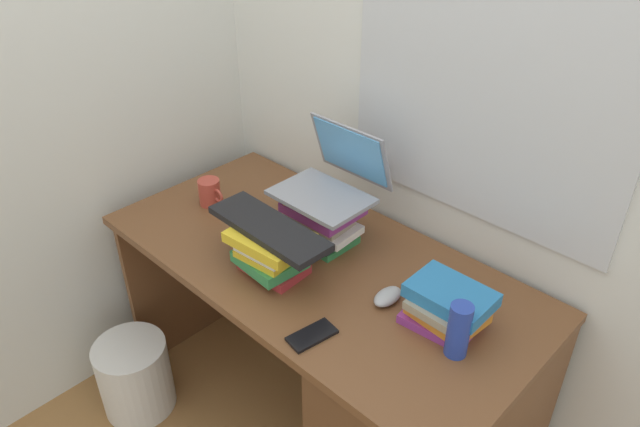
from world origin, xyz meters
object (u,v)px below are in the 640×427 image
(desk, at_px, (397,402))
(computer_mouse, at_px, (386,297))
(wastebasket, at_px, (135,376))
(laptop, at_px, (334,178))
(water_bottle, at_px, (459,330))
(mug, at_px, (210,192))
(cell_phone, at_px, (312,335))
(book_stack_side, at_px, (447,306))
(book_stack_tall, at_px, (322,219))
(book_stack_keyboard_riser, at_px, (271,251))
(keyboard, at_px, (269,228))

(desk, height_order, computer_mouse, computer_mouse)
(computer_mouse, height_order, wastebasket, computer_mouse)
(laptop, relative_size, water_bottle, 1.89)
(desk, distance_m, wastebasket, 1.04)
(mug, height_order, cell_phone, mug)
(book_stack_side, xyz_separation_m, mug, (-0.98, -0.07, -0.01))
(book_stack_tall, height_order, wastebasket, book_stack_tall)
(book_stack_keyboard_riser, distance_m, keyboard, 0.08)
(desk, relative_size, book_stack_keyboard_riser, 5.96)
(book_stack_keyboard_riser, relative_size, computer_mouse, 2.37)
(desk, relative_size, water_bottle, 9.06)
(computer_mouse, distance_m, cell_phone, 0.26)
(desk, relative_size, laptop, 4.81)
(water_bottle, xyz_separation_m, cell_phone, (-0.31, -0.22, -0.08))
(desk, height_order, mug, mug)
(desk, xyz_separation_m, wastebasket, (-0.92, -0.42, -0.26))
(book_stack_tall, distance_m, water_bottle, 0.61)
(book_stack_keyboard_riser, xyz_separation_m, laptop, (0.00, 0.28, 0.15))
(book_stack_tall, bearing_deg, keyboard, -92.84)
(laptop, height_order, mug, laptop)
(desk, xyz_separation_m, computer_mouse, (-0.09, 0.02, 0.36))
(desk, bearing_deg, computer_mouse, 166.03)
(desk, distance_m, water_bottle, 0.46)
(water_bottle, relative_size, cell_phone, 1.19)
(computer_mouse, distance_m, wastebasket, 1.13)
(book_stack_side, xyz_separation_m, computer_mouse, (-0.17, -0.05, -0.05))
(book_stack_keyboard_riser, distance_m, laptop, 0.31)
(cell_phone, distance_m, wastebasket, 1.00)
(laptop, xyz_separation_m, mug, (-0.46, -0.17, -0.18))
(water_bottle, bearing_deg, desk, 177.23)
(desk, height_order, book_stack_tall, book_stack_tall)
(laptop, height_order, computer_mouse, laptop)
(computer_mouse, xyz_separation_m, wastebasket, (-0.83, -0.45, -0.62))
(mug, bearing_deg, book_stack_side, 4.00)
(keyboard, bearing_deg, mug, 167.70)
(cell_phone, bearing_deg, book_stack_side, 61.90)
(computer_mouse, relative_size, wastebasket, 0.33)
(computer_mouse, height_order, mug, mug)
(water_bottle, distance_m, wastebasket, 1.35)
(book_stack_tall, bearing_deg, cell_phone, -49.71)
(book_stack_side, bearing_deg, book_stack_tall, 175.39)
(mug, bearing_deg, book_stack_keyboard_riser, -13.85)
(laptop, bearing_deg, cell_phone, -53.73)
(wastebasket, bearing_deg, desk, 24.73)
(desk, relative_size, cell_phone, 10.78)
(book_stack_tall, height_order, laptop, laptop)
(desk, xyz_separation_m, keyboard, (-0.45, -0.11, 0.50))
(water_bottle, bearing_deg, mug, 179.59)
(laptop, bearing_deg, wastebasket, -129.42)
(book_stack_tall, height_order, computer_mouse, book_stack_tall)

